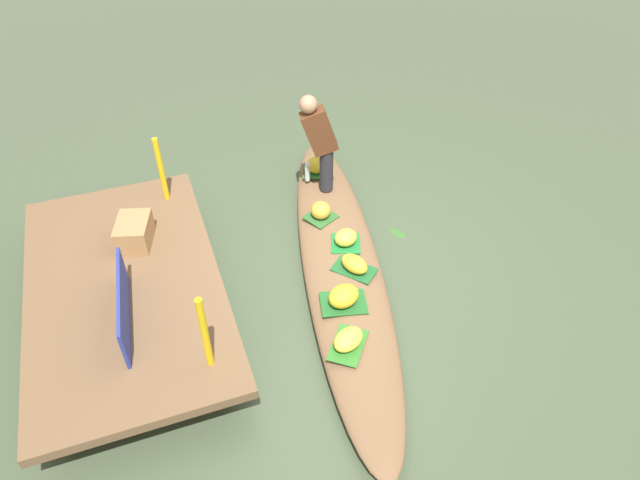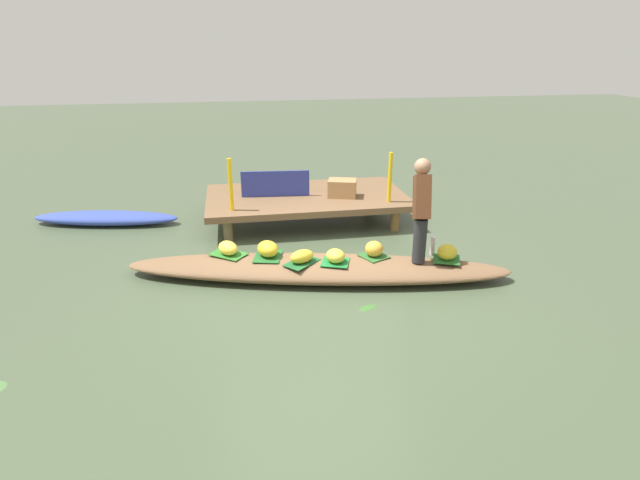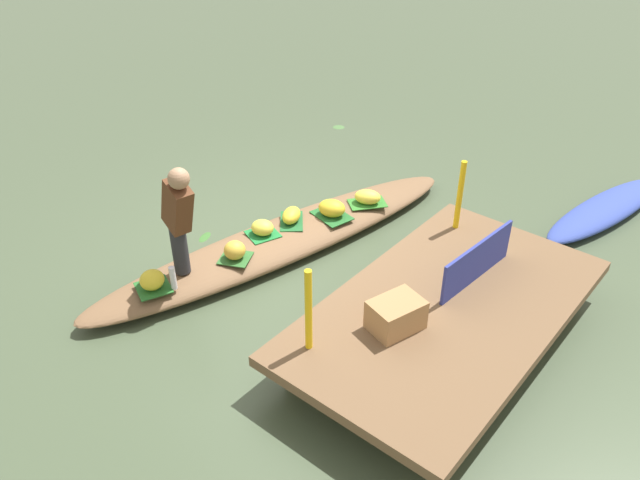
{
  "view_description": "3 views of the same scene",
  "coord_description": "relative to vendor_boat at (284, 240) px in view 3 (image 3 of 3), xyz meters",
  "views": [
    {
      "loc": [
        -4.11,
        1.71,
        4.44
      ],
      "look_at": [
        0.16,
        0.19,
        0.42
      ],
      "focal_mm": 32.82,
      "sensor_mm": 36.0,
      "label": 1
    },
    {
      "loc": [
        -0.97,
        -5.62,
        2.76
      ],
      "look_at": [
        0.06,
        0.16,
        0.43
      ],
      "focal_mm": 28.29,
      "sensor_mm": 36.0,
      "label": 2
    },
    {
      "loc": [
        4.32,
        4.11,
        4.03
      ],
      "look_at": [
        0.09,
        0.6,
        0.41
      ],
      "focal_mm": 35.66,
      "sensor_mm": 36.0,
      "label": 3
    }
  ],
  "objects": [
    {
      "name": "railing_post_east",
      "position": [
        1.4,
        1.57,
        0.7
      ],
      "size": [
        0.06,
        0.06,
        0.77
      ],
      "primitive_type": "cylinder",
      "color": "yellow",
      "rests_on": "dock_platform"
    },
    {
      "name": "leaf_mat_4",
      "position": [
        -1.08,
        0.36,
        0.12
      ],
      "size": [
        0.51,
        0.49,
        0.01
      ],
      "primitive_type": "cube",
      "rotation": [
        0.0,
        0.0,
        2.48
      ],
      "color": "#2F7528",
      "rests_on": "vendor_boat"
    },
    {
      "name": "dock_platform",
      "position": [
        0.2,
        2.17,
        0.25
      ],
      "size": [
        3.2,
        1.8,
        0.43
      ],
      "color": "brown",
      "rests_on": "ground"
    },
    {
      "name": "drifting_plant_1",
      "position": [
        -3.08,
        -1.64,
        -0.12
      ],
      "size": [
        0.25,
        0.25,
        0.01
      ],
      "primitive_type": "ellipsoid",
      "rotation": [
        0.0,
        0.0,
        0.64
      ],
      "color": "#466E3A",
      "rests_on": "ground"
    },
    {
      "name": "railing_post_west",
      "position": [
        -1.0,
        1.57,
        0.7
      ],
      "size": [
        0.06,
        0.06,
        0.77
      ],
      "primitive_type": "cylinder",
      "color": "yellow",
      "rests_on": "dock_platform"
    },
    {
      "name": "banana_bunch_3",
      "position": [
        0.72,
        -0.02,
        0.22
      ],
      "size": [
        0.31,
        0.31,
        0.2
      ],
      "primitive_type": "ellipsoid",
      "rotation": [
        0.0,
        0.0,
        4.19
      ],
      "color": "gold",
      "rests_on": "vendor_boat"
    },
    {
      "name": "produce_crate",
      "position": [
        0.75,
        1.98,
        0.45
      ],
      "size": [
        0.51,
        0.43,
        0.27
      ],
      "primitive_type": "cube",
      "rotation": [
        0.0,
        0.0,
        -0.29
      ],
      "color": "#A5784A",
      "rests_on": "dock_platform"
    },
    {
      "name": "vendor_person",
      "position": [
        1.23,
        -0.19,
        0.82
      ],
      "size": [
        0.27,
        0.46,
        1.24
      ],
      "color": "#28282D",
      "rests_on": "vendor_boat"
    },
    {
      "name": "leaf_mat_2",
      "position": [
        -0.2,
        -0.06,
        0.12
      ],
      "size": [
        0.49,
        0.48,
        0.01
      ],
      "primitive_type": "cube",
      "rotation": [
        0.0,
        0.0,
        0.73
      ],
      "color": "#1E5B2B",
      "rests_on": "vendor_boat"
    },
    {
      "name": "leaf_mat_5",
      "position": [
        -0.59,
        0.21,
        0.12
      ],
      "size": [
        0.42,
        0.5,
        0.01
      ],
      "primitive_type": "cube",
      "rotation": [
        0.0,
        0.0,
        1.34
      ],
      "color": "#215F27",
      "rests_on": "vendor_boat"
    },
    {
      "name": "leaf_mat_3",
      "position": [
        0.72,
        -0.02,
        0.12
      ],
      "size": [
        0.4,
        0.41,
        0.01
      ],
      "primitive_type": "cube",
      "rotation": [
        0.0,
        0.0,
        2.02
      ],
      "color": "#2C6229",
      "rests_on": "vendor_boat"
    },
    {
      "name": "market_banner",
      "position": [
        -0.3,
        2.17,
        0.52
      ],
      "size": [
        1.08,
        0.12,
        0.41
      ],
      "primitive_type": "cube",
      "rotation": [
        0.0,
        0.0,
        -0.08
      ],
      "color": "navy",
      "rests_on": "dock_platform"
    },
    {
      "name": "banana_bunch_0",
      "position": [
        0.2,
        -0.12,
        0.21
      ],
      "size": [
        0.29,
        0.31,
        0.17
      ],
      "primitive_type": "ellipsoid",
      "rotation": [
        0.0,
        0.0,
        3.46
      ],
      "color": "yellow",
      "rests_on": "vendor_boat"
    },
    {
      "name": "banana_bunch_5",
      "position": [
        -0.59,
        0.21,
        0.22
      ],
      "size": [
        0.34,
        0.38,
        0.2
      ],
      "primitive_type": "ellipsoid",
      "rotation": [
        0.0,
        0.0,
        5.03
      ],
      "color": "gold",
      "rests_on": "vendor_boat"
    },
    {
      "name": "canal_water",
      "position": [
        0.0,
        0.0,
        -0.12
      ],
      "size": [
        40.0,
        40.0,
        0.0
      ],
      "primitive_type": "plane",
      "color": "#425039",
      "rests_on": "ground"
    },
    {
      "name": "leaf_mat_0",
      "position": [
        0.2,
        -0.12,
        0.12
      ],
      "size": [
        0.41,
        0.4,
        0.01
      ],
      "primitive_type": "cube",
      "rotation": [
        0.0,
        0.0,
        1.22
      ],
      "color": "#1C7332",
      "rests_on": "vendor_boat"
    },
    {
      "name": "water_bottle",
      "position": [
        1.45,
        -0.11,
        0.24
      ],
      "size": [
        0.06,
        0.06,
        0.25
      ],
      "primitive_type": "cylinder",
      "color": "silver",
      "rests_on": "vendor_boat"
    },
    {
      "name": "banana_bunch_4",
      "position": [
        -1.08,
        0.36,
        0.21
      ],
      "size": [
        0.33,
        0.37,
        0.17
      ],
      "primitive_type": "ellipsoid",
      "rotation": [
        0.0,
        0.0,
        5.19
      ],
      "color": "yellow",
      "rests_on": "vendor_boat"
    },
    {
      "name": "leaf_mat_1",
      "position": [
        1.58,
        -0.27,
        0.12
      ],
      "size": [
        0.42,
        0.42,
        0.01
      ],
      "primitive_type": "cube",
      "rotation": [
        0.0,
        0.0,
        1.18
      ],
      "color": "#246326",
      "rests_on": "vendor_boat"
    },
    {
      "name": "vendor_boat",
      "position": [
        0.0,
        0.0,
        0.0
      ],
      "size": [
        4.84,
        1.83,
        0.24
      ],
      "primitive_type": "ellipsoid",
      "rotation": [
        0.0,
        0.0,
        -0.22
      ],
      "color": "brown",
      "rests_on": "ground"
    },
    {
      "name": "moored_boat",
      "position": [
        -3.02,
        2.54,
        -0.02
      ],
      "size": [
        2.38,
        0.96,
        0.2
      ],
      "primitive_type": "ellipsoid",
      "rotation": [
        0.0,
        0.0,
        -0.2
      ],
      "color": "#3549A5",
      "rests_on": "ground"
    },
    {
      "name": "banana_bunch_1",
      "position": [
        1.58,
        -0.27,
        0.22
      ],
      "size": [
        0.3,
        0.29,
        0.19
      ],
      "primitive_type": "ellipsoid",
      "rotation": [
        0.0,
        0.0,
        1.83
      ],
      "color": "yellow",
      "rests_on": "vendor_boat"
    },
    {
      "name": "banana_bunch_2",
      "position": [
        -0.2,
        -0.06,
        0.2
      ],
      "size": [
        0.36,
        0.31,
        0.16
      ],
      "primitive_type": "ellipsoid",
      "rotation": [
        0.0,
        0.0,
        0.43
      ],
      "color": "gold",
      "rests_on": "vendor_boat"
    },
    {
      "name": "drifting_plant_0",
      "position": [
        0.42,
        -0.87,
        -0.12
      ],
      "size": [
        0.25,
        0.18,
        0.01
      ],
      "primitive_type": "ellipsoid",
      "rotation": [
        0.0,
        0.0,
        0.4
      ],
      "color": "#36662A",
      "rests_on": "ground"
    }
  ]
}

